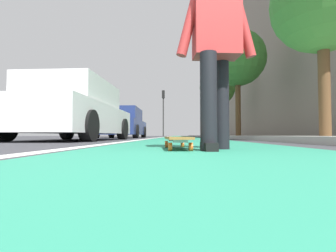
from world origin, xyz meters
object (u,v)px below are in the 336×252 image
(traffic_light, at_px, (163,105))
(street_tree_far, at_px, (217,88))
(parked_car_mid, at_px, (122,124))
(skater_person, at_px, (216,44))
(street_tree_mid, at_px, (238,59))
(skateboard, at_px, (177,139))
(parked_car_near, at_px, (75,112))
(street_tree_near, at_px, (322,3))
(pedestrian_distant, at_px, (224,124))

(traffic_light, relative_size, street_tree_far, 0.91)
(parked_car_mid, bearing_deg, skater_person, -163.05)
(skater_person, relative_size, street_tree_mid, 0.30)
(skateboard, distance_m, parked_car_near, 4.74)
(street_tree_near, height_order, street_tree_mid, street_tree_mid)
(traffic_light, height_order, street_tree_far, street_tree_far)
(traffic_light, bearing_deg, street_tree_far, -143.28)
(traffic_light, xyz_separation_m, pedestrian_distant, (-9.71, -4.35, -2.38))
(parked_car_near, xyz_separation_m, street_tree_near, (-0.90, -5.71, 2.25))
(street_tree_far, xyz_separation_m, pedestrian_distant, (-3.61, 0.20, -2.94))
(pedestrian_distant, bearing_deg, street_tree_near, -178.93)
(skateboard, height_order, parked_car_near, parked_car_near)
(skater_person, height_order, traffic_light, traffic_light)
(street_tree_mid, bearing_deg, street_tree_near, 180.00)
(parked_car_near, bearing_deg, traffic_light, -3.45)
(skateboard, xyz_separation_m, parked_car_mid, (9.99, 2.74, 0.60))
(skater_person, height_order, street_tree_mid, street_tree_mid)
(street_tree_near, bearing_deg, traffic_light, 12.71)
(parked_car_near, height_order, traffic_light, traffic_light)
(parked_car_mid, bearing_deg, pedestrian_distant, -58.29)
(street_tree_far, bearing_deg, street_tree_near, 180.00)
(skateboard, height_order, street_tree_far, street_tree_far)
(parked_car_mid, height_order, street_tree_mid, street_tree_mid)
(parked_car_near, height_order, street_tree_mid, street_tree_mid)
(street_tree_near, distance_m, street_tree_mid, 7.61)
(traffic_light, distance_m, street_tree_far, 7.63)
(skater_person, height_order, pedestrian_distant, skater_person)
(skater_person, xyz_separation_m, parked_car_near, (4.07, 2.95, -0.23))
(skater_person, bearing_deg, parked_car_near, 35.98)
(skateboard, xyz_separation_m, street_tree_mid, (10.54, -3.10, 3.99))
(street_tree_far, bearing_deg, skater_person, 170.91)
(skateboard, distance_m, traffic_light, 23.44)
(street_tree_mid, relative_size, pedestrian_distant, 3.67)
(traffic_light, bearing_deg, street_tree_mid, -160.22)
(skater_person, xyz_separation_m, street_tree_mid, (10.69, -2.76, 3.15))
(traffic_light, bearing_deg, pedestrian_distant, -155.86)
(skater_person, bearing_deg, traffic_light, 4.38)
(parked_car_near, bearing_deg, pedestrian_distant, -29.97)
(skateboard, distance_m, street_tree_near, 5.19)
(skateboard, distance_m, pedestrian_distant, 13.81)
(street_tree_near, xyz_separation_m, street_tree_far, (14.07, 0.00, 0.84))
(parked_car_mid, xyz_separation_m, traffic_light, (13.20, -1.30, 2.54))
(parked_car_mid, height_order, street_tree_far, street_tree_far)
(pedestrian_distant, bearing_deg, parked_car_near, 150.03)
(parked_car_mid, relative_size, traffic_light, 0.94)
(skater_person, xyz_separation_m, street_tree_far, (17.24, -2.76, 2.86))
(skater_person, height_order, street_tree_near, street_tree_near)
(street_tree_far, height_order, pedestrian_distant, street_tree_far)
(street_tree_far, distance_m, pedestrian_distant, 4.66)
(skateboard, bearing_deg, street_tree_near, -45.80)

